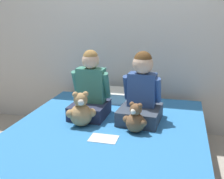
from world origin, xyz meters
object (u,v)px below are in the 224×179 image
(teddy_bear_held_by_left_child, at_px, (81,112))
(sign_card, at_px, (104,138))
(teddy_bear_held_by_right_child, at_px, (135,120))
(pillow_at_headboard, at_px, (125,96))
(child_on_right, at_px, (141,94))
(bed, at_px, (105,155))
(child_on_left, at_px, (90,91))

(teddy_bear_held_by_left_child, relative_size, sign_card, 1.40)
(teddy_bear_held_by_left_child, xyz_separation_m, teddy_bear_held_by_right_child, (0.45, -0.01, -0.02))
(pillow_at_headboard, distance_m, sign_card, 0.93)
(child_on_right, bearing_deg, bed, -122.86)
(child_on_left, xyz_separation_m, teddy_bear_held_by_left_child, (0.00, -0.25, -0.10))
(bed, xyz_separation_m, sign_card, (0.03, -0.13, 0.21))
(bed, height_order, pillow_at_headboard, pillow_at_headboard)
(teddy_bear_held_by_left_child, height_order, pillow_at_headboard, teddy_bear_held_by_left_child)
(pillow_at_headboard, xyz_separation_m, sign_card, (0.03, -0.93, -0.05))
(child_on_left, height_order, sign_card, child_on_left)
(child_on_left, distance_m, child_on_right, 0.46)
(child_on_right, relative_size, teddy_bear_held_by_left_child, 2.04)
(child_on_right, bearing_deg, child_on_left, -175.70)
(bed, relative_size, child_on_left, 3.32)
(bed, bearing_deg, child_on_left, 124.90)
(bed, relative_size, child_on_right, 3.30)
(sign_card, bearing_deg, teddy_bear_held_by_left_child, 141.76)
(child_on_left, bearing_deg, child_on_right, 1.29)
(teddy_bear_held_by_left_child, distance_m, pillow_at_headboard, 0.77)
(child_on_right, bearing_deg, pillow_at_headboard, 120.26)
(sign_card, bearing_deg, pillow_at_headboard, 91.66)
(bed, distance_m, child_on_right, 0.59)
(pillow_at_headboard, relative_size, sign_card, 2.63)
(teddy_bear_held_by_left_child, bearing_deg, bed, -38.67)
(bed, height_order, teddy_bear_held_by_left_child, teddy_bear_held_by_left_child)
(sign_card, bearing_deg, bed, 101.66)
(child_on_left, xyz_separation_m, teddy_bear_held_by_right_child, (0.45, -0.27, -0.13))
(child_on_right, relative_size, teddy_bear_held_by_right_child, 2.46)
(bed, xyz_separation_m, teddy_bear_held_by_left_child, (-0.22, 0.06, 0.33))
(bed, height_order, sign_card, sign_card)
(child_on_right, relative_size, sign_card, 2.85)
(child_on_left, bearing_deg, teddy_bear_held_by_left_child, -88.88)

